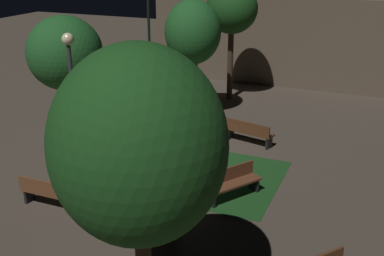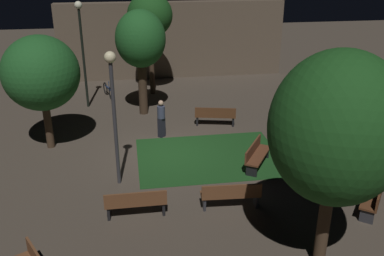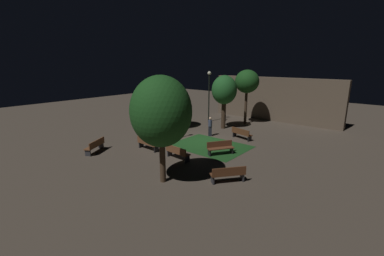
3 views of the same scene
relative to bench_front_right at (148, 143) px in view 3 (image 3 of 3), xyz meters
name	(u,v)px [view 3 (image 3 of 3)]	position (x,y,z in m)	size (l,w,h in m)	color
ground_plane	(199,141)	(1.42, 4.01, -0.48)	(60.00, 60.00, 0.00)	#473D33
grass_lawn	(210,146)	(2.85, 3.52, -0.48)	(5.38, 4.03, 0.01)	#194219
bench_front_right	(148,143)	(0.00, 0.00, 0.00)	(1.80, 0.48, 0.88)	brown
bench_by_lamp	(177,152)	(2.84, 0.00, 0.00)	(1.83, 0.59, 0.88)	brown
bench_near_trees	(241,133)	(3.72, 6.56, 0.00)	(1.86, 0.87, 0.88)	#512D19
bench_back_row	(95,146)	(-2.36, -2.61, 0.00)	(1.27, 1.81, 0.88)	brown
bench_corner	(228,174)	(7.08, -0.73, 0.00)	(1.49, 1.71, 0.88)	#512D19
bench_front_left	(220,147)	(4.40, 2.54, 0.00)	(1.38, 1.77, 0.88)	brown
tree_near_wall	(224,91)	(0.64, 8.62, 3.02)	(2.28, 2.28, 4.88)	#38281C
tree_back_right	(169,96)	(-3.21, 5.36, 2.54)	(2.86, 2.86, 4.45)	#423021
tree_lawn_side	(161,112)	(4.43, -2.77, 3.18)	(3.03, 3.03, 5.43)	#423021
tree_left_canopy	(247,82)	(1.27, 11.62, 3.66)	(2.33, 2.33, 5.31)	#38281C
lamp_post_path_center	(209,89)	(-2.08, 10.00, 2.94)	(0.36, 0.36, 5.11)	black
lamp_post_plaza_west	(163,103)	(-0.51, 2.07, 2.57)	(0.36, 0.36, 4.49)	#333338
bicycle	(224,117)	(-1.11, 11.40, -0.14)	(0.58, 1.61, 0.93)	black
pedestrian	(210,126)	(1.25, 5.70, 0.37)	(0.34, 0.33, 1.61)	black
building_wall_backdrop	(274,99)	(2.75, 14.91, 1.76)	(13.49, 0.80, 4.49)	brown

